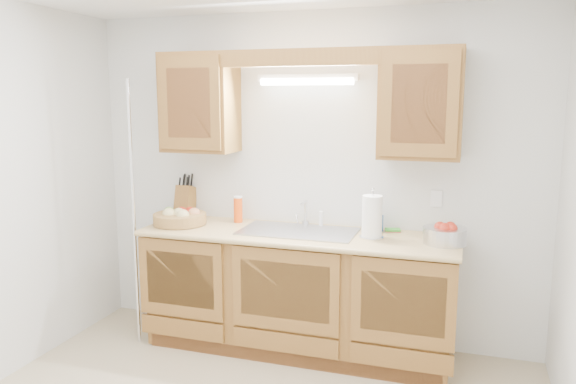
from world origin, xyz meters
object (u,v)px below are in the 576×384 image
at_px(paper_towel, 372,217).
at_px(apple_bowl, 445,234).
at_px(fruit_basket, 180,217).
at_px(knife_block, 185,201).

relative_size(paper_towel, apple_bowl, 1.03).
distance_m(fruit_basket, apple_bowl, 1.97).
relative_size(fruit_basket, knife_block, 1.33).
bearing_deg(paper_towel, knife_block, 171.52).
relative_size(fruit_basket, apple_bowl, 1.41).
bearing_deg(apple_bowl, paper_towel, 179.68).
bearing_deg(fruit_basket, paper_towel, 1.02).
bearing_deg(knife_block, fruit_basket, -71.23).
distance_m(fruit_basket, paper_towel, 1.48).
xyz_separation_m(fruit_basket, knife_block, (-0.09, 0.26, 0.07)).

